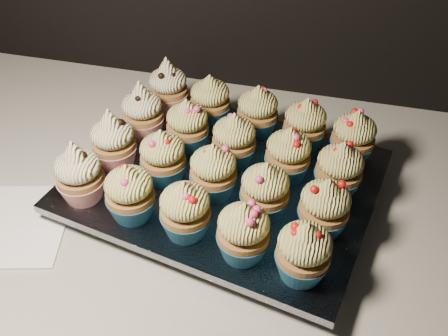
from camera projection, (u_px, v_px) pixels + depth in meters
name	position (u px, v px, depth m)	size (l,w,h in m)	color
worktop	(260.00, 213.00, 0.72)	(2.44, 0.64, 0.04)	beige
napkin	(11.00, 225.00, 0.67)	(0.15, 0.15, 0.00)	white
baking_tray	(224.00, 188.00, 0.71)	(0.38, 0.29, 0.02)	black
foil_lining	(224.00, 180.00, 0.70)	(0.41, 0.32, 0.01)	silver
cupcake_0	(79.00, 174.00, 0.64)	(0.06, 0.06, 0.10)	#B01918
cupcake_1	(130.00, 193.00, 0.62)	(0.06, 0.06, 0.08)	#1A567C
cupcake_2	(185.00, 210.00, 0.60)	(0.06, 0.06, 0.08)	#1A567C
cupcake_3	(243.00, 232.00, 0.57)	(0.06, 0.06, 0.08)	#1A567C
cupcake_4	(304.00, 252.00, 0.55)	(0.06, 0.06, 0.08)	#1A567C
cupcake_5	(113.00, 141.00, 0.70)	(0.06, 0.06, 0.10)	#B01918
cupcake_6	(163.00, 157.00, 0.67)	(0.06, 0.06, 0.08)	#1A567C
cupcake_7	(213.00, 172.00, 0.65)	(0.06, 0.06, 0.08)	#1A567C
cupcake_8	(265.00, 191.00, 0.62)	(0.06, 0.06, 0.08)	#1A567C
cupcake_9	(324.00, 207.00, 0.60)	(0.06, 0.06, 0.08)	#1A567C
cupcake_10	(142.00, 112.00, 0.75)	(0.06, 0.06, 0.10)	#B01918
cupcake_11	(188.00, 126.00, 0.73)	(0.06, 0.06, 0.08)	#1A567C
cupcake_12	(234.00, 140.00, 0.70)	(0.06, 0.06, 0.08)	#1A567C
cupcake_13	(288.00, 155.00, 0.68)	(0.06, 0.06, 0.08)	#1A567C
cupcake_14	(339.00, 170.00, 0.65)	(0.06, 0.06, 0.08)	#1A567C
cupcake_15	(168.00, 87.00, 0.80)	(0.06, 0.06, 0.10)	#B01918
cupcake_16	(210.00, 101.00, 0.77)	(0.06, 0.06, 0.08)	#1A567C
cupcake_17	(257.00, 112.00, 0.75)	(0.06, 0.06, 0.08)	#1A567C
cupcake_18	(305.00, 125.00, 0.73)	(0.06, 0.06, 0.08)	#1A567C
cupcake_19	(353.00, 137.00, 0.70)	(0.06, 0.06, 0.08)	#1A567C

